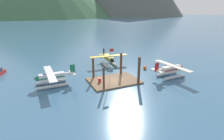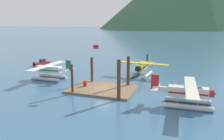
# 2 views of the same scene
# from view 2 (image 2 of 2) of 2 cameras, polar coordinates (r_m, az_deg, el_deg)

# --- Properties ---
(ground_plane) EXTENTS (1200.00, 1200.00, 0.00)m
(ground_plane) POSITION_cam_2_polar(r_m,az_deg,el_deg) (34.87, -2.44, -5.23)
(ground_plane) COLOR #38607F
(dock_platform) EXTENTS (10.18, 7.30, 0.30)m
(dock_platform) POSITION_cam_2_polar(r_m,az_deg,el_deg) (34.82, -2.45, -4.99)
(dock_platform) COLOR brown
(dock_platform) RESTS_ON ground
(piling_near_left) EXTENTS (0.38, 0.38, 4.50)m
(piling_near_left) POSITION_cam_2_polar(r_m,az_deg,el_deg) (32.97, -10.32, -2.37)
(piling_near_left) COLOR #4C3323
(piling_near_left) RESTS_ON ground
(piling_near_right) EXTENTS (0.52, 0.52, 5.66)m
(piling_near_right) POSITION_cam_2_polar(r_m,az_deg,el_deg) (29.63, 1.78, -2.66)
(piling_near_right) COLOR #4C3323
(piling_near_right) RESTS_ON ground
(piling_far_left) EXTENTS (0.46, 0.46, 4.57)m
(piling_far_left) POSITION_cam_2_polar(r_m,az_deg,el_deg) (38.54, -5.25, -0.08)
(piling_far_left) COLOR #4C3323
(piling_far_left) RESTS_ON ground
(piling_far_right) EXTENTS (0.52, 0.52, 5.13)m
(piling_far_right) POSITION_cam_2_polar(r_m,az_deg,el_deg) (36.10, 4.24, -0.44)
(piling_far_right) COLOR #4C3323
(piling_far_right) RESTS_ON ground
(flagpole) EXTENTS (0.95, 0.10, 7.03)m
(flagpole) POSITION_cam_2_polar(r_m,az_deg,el_deg) (33.66, -4.69, 2.18)
(flagpole) COLOR silver
(flagpole) RESTS_ON dock_platform
(fuel_drum) EXTENTS (0.62, 0.62, 0.88)m
(fuel_drum) POSITION_cam_2_polar(r_m,az_deg,el_deg) (35.99, -7.06, -3.53)
(fuel_drum) COLOR #AD1E19
(fuel_drum) RESTS_ON dock_platform
(mooring_buoy) EXTENTS (0.89, 0.89, 0.89)m
(mooring_buoy) POSITION_cam_2_polar(r_m,az_deg,el_deg) (36.58, 15.99, -4.14)
(mooring_buoy) COLOR orange
(mooring_buoy) RESTS_ON ground
(seaplane_yellow_bow_right) EXTENTS (10.47, 7.97, 3.84)m
(seaplane_yellow_bow_right) POSITION_cam_2_polar(r_m,az_deg,el_deg) (44.20, 7.74, 0.49)
(seaplane_yellow_bow_right) COLOR #B7BABF
(seaplane_yellow_bow_right) RESTS_ON ground
(seaplane_cream_stbd_aft) EXTENTS (7.98, 10.45, 3.84)m
(seaplane_cream_stbd_aft) POSITION_cam_2_polar(r_m,az_deg,el_deg) (29.40, 19.18, -6.00)
(seaplane_cream_stbd_aft) COLOR #B7BABF
(seaplane_cream_stbd_aft) RESTS_ON ground
(seaplane_white_port_fwd) EXTENTS (7.98, 10.42, 3.84)m
(seaplane_white_port_fwd) POSITION_cam_2_polar(r_m,az_deg,el_deg) (42.72, -16.08, -0.28)
(seaplane_white_port_fwd) COLOR #B7BABF
(seaplane_white_port_fwd) RESTS_ON ground
(boat_red_open_west) EXTENTS (2.74, 4.72, 1.50)m
(boat_red_open_west) POSITION_cam_2_polar(r_m,az_deg,el_deg) (58.46, -17.71, 1.76)
(boat_red_open_west) COLOR #B2231E
(boat_red_open_west) RESTS_ON ground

